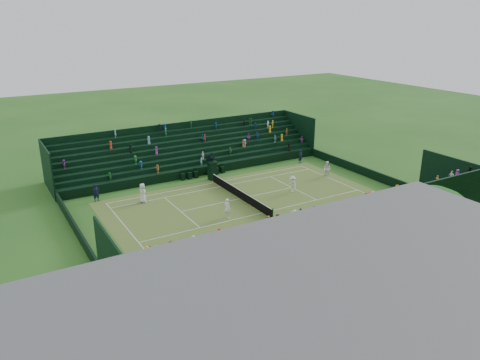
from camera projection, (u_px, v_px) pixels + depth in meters
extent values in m
plane|color=#23581B|center=(240.00, 199.00, 46.66)|extent=(160.00, 160.00, 0.00)
cube|color=#3F7B29|center=(240.00, 199.00, 46.65)|extent=(12.97, 26.77, 0.01)
cube|color=black|center=(358.00, 169.00, 54.06)|extent=(17.17, 0.20, 1.00)
cube|color=black|center=(76.00, 229.00, 38.92)|extent=(17.17, 0.20, 1.00)
cube|color=black|center=(291.00, 225.00, 39.58)|extent=(0.20, 31.77, 1.00)
cube|color=black|center=(203.00, 171.00, 53.40)|extent=(0.20, 31.77, 1.00)
cube|color=black|center=(294.00, 228.00, 39.17)|extent=(0.80, 32.00, 1.00)
cube|color=black|center=(300.00, 229.00, 38.45)|extent=(0.80, 32.00, 1.45)
cube|color=black|center=(306.00, 230.00, 37.72)|extent=(0.80, 32.00, 1.90)
cube|color=black|center=(313.00, 231.00, 37.00)|extent=(0.80, 32.00, 2.35)
cube|color=black|center=(319.00, 232.00, 36.27)|extent=(0.80, 32.00, 2.80)
cube|color=black|center=(326.00, 233.00, 35.54)|extent=(0.80, 32.00, 3.25)
cube|color=black|center=(333.00, 235.00, 34.82)|extent=(0.80, 32.00, 3.70)
cube|color=black|center=(341.00, 236.00, 34.09)|extent=(0.80, 32.00, 4.15)
cube|color=black|center=(346.00, 234.00, 33.56)|extent=(0.20, 32.00, 4.90)
cube|color=black|center=(201.00, 170.00, 53.81)|extent=(0.80, 32.00, 1.00)
cube|color=black|center=(198.00, 166.00, 54.38)|extent=(0.80, 32.00, 1.45)
cube|color=black|center=(195.00, 163.00, 54.96)|extent=(0.80, 32.00, 1.90)
cube|color=black|center=(192.00, 159.00, 55.54)|extent=(0.80, 32.00, 2.35)
cube|color=black|center=(189.00, 156.00, 56.11)|extent=(0.80, 32.00, 2.80)
cube|color=black|center=(186.00, 152.00, 56.69)|extent=(0.80, 32.00, 3.25)
cube|color=black|center=(183.00, 149.00, 57.27)|extent=(0.80, 32.00, 3.70)
cube|color=black|center=(181.00, 146.00, 57.84)|extent=(0.80, 32.00, 4.15)
cube|color=black|center=(179.00, 142.00, 58.13)|extent=(0.20, 32.00, 4.90)
cylinder|color=black|center=(213.00, 178.00, 51.19)|extent=(0.10, 0.10, 1.06)
cylinder|color=black|center=(273.00, 214.00, 41.77)|extent=(0.10, 0.10, 1.06)
cube|color=black|center=(240.00, 195.00, 46.50)|extent=(11.57, 0.02, 0.86)
cube|color=white|center=(240.00, 190.00, 46.35)|extent=(11.57, 0.04, 0.07)
cylinder|color=black|center=(396.00, 360.00, 22.51)|extent=(0.50, 0.50, 3.17)
sphere|color=#154C16|center=(406.00, 283.00, 21.08)|extent=(5.79, 5.79, 5.79)
cylinder|color=black|center=(420.00, 296.00, 27.84)|extent=(0.50, 0.50, 3.02)
sphere|color=#154C16|center=(429.00, 233.00, 26.48)|extent=(5.53, 5.53, 5.53)
cube|color=black|center=(212.00, 171.00, 51.80)|extent=(0.78, 0.78, 2.00)
cube|color=black|center=(212.00, 162.00, 51.45)|extent=(1.00, 1.00, 0.11)
cube|color=black|center=(210.00, 158.00, 51.63)|extent=(0.09, 1.00, 0.78)
imported|color=black|center=(212.00, 157.00, 51.26)|extent=(0.40, 0.51, 1.03)
cube|color=black|center=(183.00, 177.00, 51.92)|extent=(0.47, 0.47, 0.74)
cube|color=black|center=(182.00, 172.00, 51.96)|extent=(0.06, 0.47, 0.47)
cube|color=black|center=(189.00, 176.00, 52.30)|extent=(0.47, 0.47, 0.74)
cube|color=black|center=(188.00, 171.00, 52.34)|extent=(0.06, 0.47, 0.47)
cube|color=black|center=(196.00, 174.00, 52.68)|extent=(0.47, 0.47, 0.74)
cube|color=black|center=(195.00, 170.00, 52.72)|extent=(0.06, 0.47, 0.47)
cube|color=black|center=(210.00, 172.00, 53.54)|extent=(0.47, 0.47, 0.74)
cube|color=black|center=(209.00, 168.00, 53.58)|extent=(0.06, 0.47, 0.47)
cube|color=black|center=(216.00, 171.00, 53.92)|extent=(0.47, 0.47, 0.74)
cube|color=black|center=(215.00, 166.00, 53.96)|extent=(0.06, 0.47, 0.47)
cube|color=black|center=(222.00, 170.00, 54.30)|extent=(0.47, 0.47, 0.74)
cube|color=black|center=(221.00, 165.00, 54.34)|extent=(0.06, 0.47, 0.47)
imported|color=white|center=(143.00, 193.00, 45.46)|extent=(1.05, 0.78, 1.96)
imported|color=white|center=(227.00, 208.00, 41.95)|extent=(0.81, 0.70, 1.88)
imported|color=white|center=(327.00, 169.00, 52.83)|extent=(1.04, 0.92, 1.79)
imported|color=silver|center=(292.00, 184.00, 48.18)|extent=(1.14, 0.66, 1.76)
imported|color=black|center=(300.00, 157.00, 57.75)|extent=(0.52, 0.68, 1.67)
imported|color=black|center=(96.00, 193.00, 45.79)|extent=(0.43, 0.65, 1.77)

